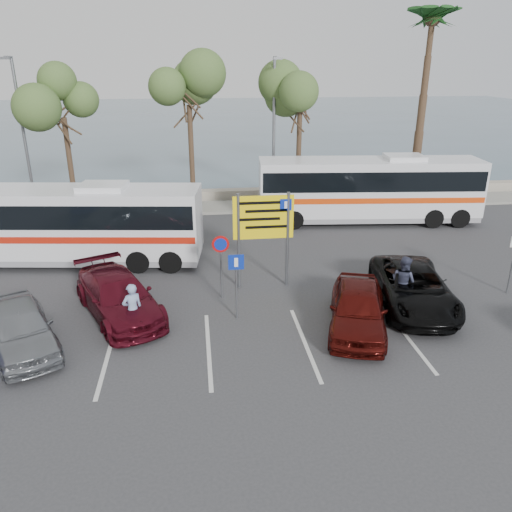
{
  "coord_description": "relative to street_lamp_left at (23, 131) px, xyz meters",
  "views": [
    {
      "loc": [
        -1.37,
        -13.77,
        7.93
      ],
      "look_at": [
        0.71,
        3.0,
        1.3
      ],
      "focal_mm": 35.0,
      "sensor_mm": 36.0,
      "label": 1
    }
  ],
  "objects": [
    {
      "name": "ground",
      "position": [
        10.0,
        -13.52,
        -4.6
      ],
      "size": [
        120.0,
        120.0,
        0.0
      ],
      "primitive_type": "plane",
      "color": "#353437",
      "rests_on": "ground"
    },
    {
      "name": "kerb_strip",
      "position": [
        10.0,
        0.48,
        -4.52
      ],
      "size": [
        44.0,
        2.4,
        0.15
      ],
      "primitive_type": "cube",
      "color": "gray",
      "rests_on": "ground"
    },
    {
      "name": "seawall",
      "position": [
        10.0,
        2.48,
        -4.3
      ],
      "size": [
        48.0,
        0.8,
        0.6
      ],
      "primitive_type": "cube",
      "color": "gray",
      "rests_on": "ground"
    },
    {
      "name": "sea",
      "position": [
        10.0,
        46.48,
        -4.59
      ],
      "size": [
        140.0,
        140.0,
        0.0
      ],
      "primitive_type": "plane",
      "color": "#3F5A66",
      "rests_on": "ground"
    },
    {
      "name": "tree_left",
      "position": [
        2.0,
        0.48,
        1.41
      ],
      "size": [
        3.2,
        3.2,
        7.2
      ],
      "color": "#382619",
      "rests_on": "kerb_strip"
    },
    {
      "name": "tree_mid",
      "position": [
        8.5,
        0.48,
        2.06
      ],
      "size": [
        3.2,
        3.2,
        8.0
      ],
      "color": "#382619",
      "rests_on": "kerb_strip"
    },
    {
      "name": "tree_right",
      "position": [
        14.5,
        0.48,
        1.57
      ],
      "size": [
        3.2,
        3.2,
        7.4
      ],
      "color": "#382619",
      "rests_on": "kerb_strip"
    },
    {
      "name": "palm_tree",
      "position": [
        21.5,
        0.48,
        5.27
      ],
      "size": [
        4.8,
        4.8,
        11.2
      ],
      "color": "#382619",
      "rests_on": "kerb_strip"
    },
    {
      "name": "street_lamp_left",
      "position": [
        0.0,
        0.0,
        0.0
      ],
      "size": [
        0.45,
        1.15,
        8.01
      ],
      "color": "slate",
      "rests_on": "kerb_strip"
    },
    {
      "name": "street_lamp_right",
      "position": [
        13.0,
        0.0,
        0.0
      ],
      "size": [
        0.45,
        1.15,
        8.01
      ],
      "color": "slate",
      "rests_on": "kerb_strip"
    },
    {
      "name": "direction_sign",
      "position": [
        11.0,
        -10.32,
        -2.17
      ],
      "size": [
        2.2,
        0.12,
        3.6
      ],
      "color": "slate",
      "rests_on": "ground"
    },
    {
      "name": "sign_no_stop",
      "position": [
        9.4,
        -11.13,
        -3.02
      ],
      "size": [
        0.6,
        0.08,
        2.35
      ],
      "color": "slate",
      "rests_on": "ground"
    },
    {
      "name": "sign_parking",
      "position": [
        9.8,
        -12.73,
        -3.13
      ],
      "size": [
        0.5,
        0.07,
        2.25
      ],
      "color": "slate",
      "rests_on": "ground"
    },
    {
      "name": "lane_markings",
      "position": [
        8.86,
        -14.52,
        -4.6
      ],
      "size": [
        12.02,
        4.2,
        0.01
      ],
      "primitive_type": null,
      "color": "silver",
      "rests_on": "ground"
    },
    {
      "name": "coach_bus_left",
      "position": [
        3.35,
        -7.02,
        -3.03
      ],
      "size": [
        11.06,
        3.69,
        3.38
      ],
      "color": "silver",
      "rests_on": "ground"
    },
    {
      "name": "coach_bus_right",
      "position": [
        17.5,
        -3.02,
        -2.97
      ],
      "size": [
        11.44,
        3.44,
        3.51
      ],
      "color": "silver",
      "rests_on": "ground"
    },
    {
      "name": "car_silver_a",
      "position": [
        3.4,
        -13.82,
        -3.9
      ],
      "size": [
        3.29,
        4.44,
        1.41
      ],
      "primitive_type": "imported",
      "rotation": [
        0.0,
        0.0,
        0.45
      ],
      "color": "gray",
      "rests_on": "ground"
    },
    {
      "name": "car_maroon",
      "position": [
        5.95,
        -12.02,
        -3.9
      ],
      "size": [
        3.81,
        5.17,
        1.39
      ],
      "primitive_type": "imported",
      "rotation": [
        0.0,
        0.0,
        0.44
      ],
      "color": "#530D1A",
      "rests_on": "ground"
    },
    {
      "name": "car_red",
      "position": [
        13.5,
        -13.88,
        -3.87
      ],
      "size": [
        2.91,
        4.59,
        1.45
      ],
      "primitive_type": "imported",
      "rotation": [
        0.0,
        0.0,
        -0.3
      ],
      "color": "#490D0A",
      "rests_on": "ground"
    },
    {
      "name": "suv_black",
      "position": [
        15.9,
        -12.56,
        -3.9
      ],
      "size": [
        3.08,
        5.31,
        1.39
      ],
      "primitive_type": "imported",
      "rotation": [
        0.0,
        0.0,
        -0.16
      ],
      "color": "black",
      "rests_on": "ground"
    },
    {
      "name": "pedestrian_near",
      "position": [
        6.56,
        -13.37,
        -3.75
      ],
      "size": [
        0.74,
        0.65,
        1.71
      ],
      "primitive_type": "imported",
      "rotation": [
        0.0,
        0.0,
        3.61
      ],
      "color": "#859AC2",
      "rests_on": "ground"
    },
    {
      "name": "pedestrian_far",
      "position": [
        15.52,
        -12.52,
        -3.69
      ],
      "size": [
        1.05,
        1.12,
        1.82
      ],
      "primitive_type": "imported",
      "rotation": [
        0.0,
        0.0,
        2.12
      ],
      "color": "#363A52",
      "rests_on": "ground"
    }
  ]
}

